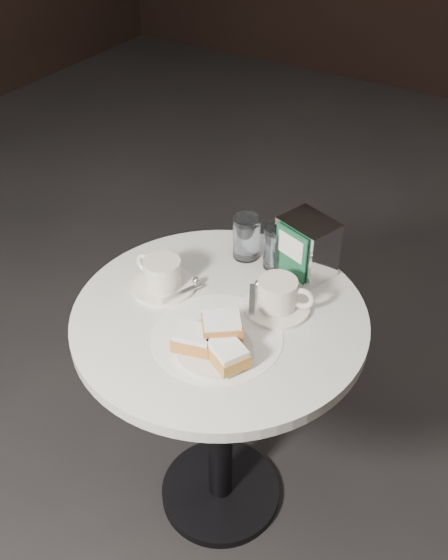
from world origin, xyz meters
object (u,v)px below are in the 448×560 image
at_px(cafe_table, 220,371).
at_px(water_glass_right, 277,247).
at_px(coffee_cup_left, 162,276).
at_px(napkin_dispenser, 306,247).
at_px(beignet_plate, 214,343).
at_px(coffee_cup_right, 278,297).
at_px(water_glass_left, 247,238).

xyz_separation_m(cafe_table, water_glass_right, (0.03, 0.24, 0.25)).
bearing_deg(coffee_cup_left, napkin_dispenser, 49.39).
bearing_deg(water_glass_right, cafe_table, -96.35).
relative_size(cafe_table, water_glass_right, 6.40).
xyz_separation_m(beignet_plate, water_glass_right, (-0.03, 0.35, 0.03)).
relative_size(coffee_cup_left, napkin_dispenser, 1.12).
distance_m(cafe_table, coffee_cup_left, 0.29).
relative_size(water_glass_right, napkin_dispenser, 0.74).
bearing_deg(coffee_cup_right, coffee_cup_left, -177.91).
bearing_deg(coffee_cup_right, water_glass_right, 105.21).
bearing_deg(coffee_cup_right, beignet_plate, -116.62).
height_order(beignet_plate, water_glass_right, water_glass_right).
bearing_deg(water_glass_right, coffee_cup_left, -130.66).
bearing_deg(coffee_cup_right, cafe_table, -155.37).
relative_size(coffee_cup_left, water_glass_right, 1.51).
xyz_separation_m(coffee_cup_right, napkin_dispenser, (-0.01, 0.16, 0.04)).
height_order(water_glass_left, water_glass_right, same).
xyz_separation_m(beignet_plate, coffee_cup_right, (0.05, 0.20, 0.01)).
xyz_separation_m(coffee_cup_left, napkin_dispenser, (0.27, 0.24, 0.04)).
relative_size(coffee_cup_left, water_glass_left, 1.52).
bearing_deg(water_glass_left, beignet_plate, -70.73).
xyz_separation_m(water_glass_right, napkin_dispenser, (0.07, 0.01, 0.02)).
height_order(water_glass_right, napkin_dispenser, napkin_dispenser).
bearing_deg(napkin_dispenser, coffee_cup_left, -119.08).
relative_size(coffee_cup_left, coffee_cup_right, 0.92).
height_order(coffee_cup_right, water_glass_left, water_glass_left).
distance_m(beignet_plate, water_glass_left, 0.37).
bearing_deg(water_glass_right, water_glass_left, -177.06).
xyz_separation_m(water_glass_left, napkin_dispenser, (0.16, 0.02, 0.02)).
distance_m(beignet_plate, water_glass_right, 0.36).
height_order(cafe_table, coffee_cup_right, coffee_cup_right).
bearing_deg(beignet_plate, cafe_table, 117.14).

